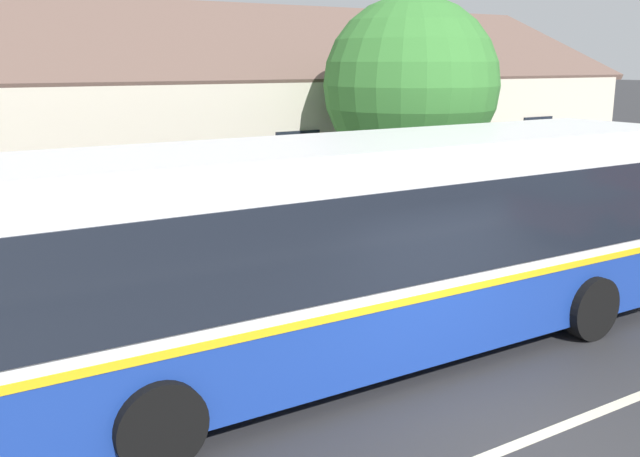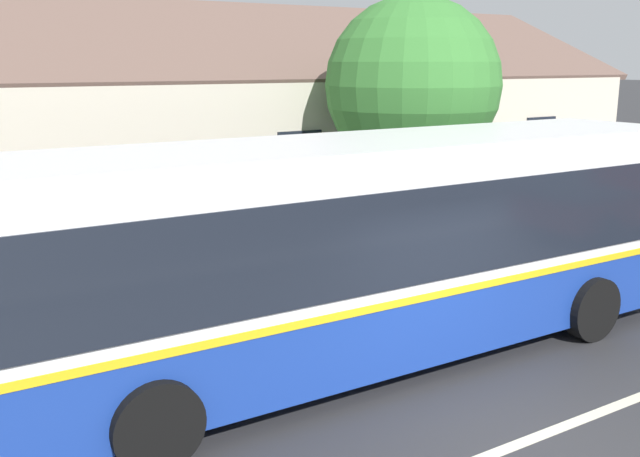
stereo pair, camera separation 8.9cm
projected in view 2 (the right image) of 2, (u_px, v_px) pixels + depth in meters
ground_plane at (525, 442)px, 8.06m from camera, size 300.00×300.00×0.00m
sidewalk_far at (274, 293)px, 13.01m from camera, size 60.00×3.00×0.15m
lane_divider_stripe at (525, 442)px, 8.06m from camera, size 60.00×0.16×0.01m
community_building at (213, 142)px, 19.84m from camera, size 22.68×9.68×6.81m
transit_bus at (351, 247)px, 9.85m from camera, size 11.89×2.83×3.16m
street_tree_primary at (413, 86)px, 14.83m from camera, size 3.66×3.66×5.55m
bus_stop_sign at (571, 184)px, 15.26m from camera, size 0.36×0.07×2.40m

